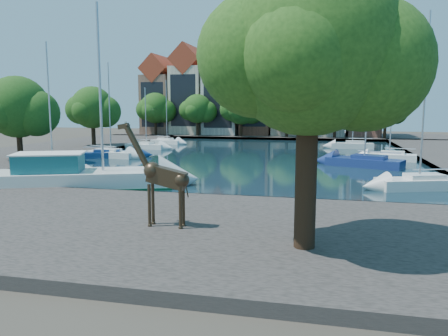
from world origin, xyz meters
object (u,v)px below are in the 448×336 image
object	(u,v)px
giraffe_statue	(161,176)
sailboat_left_a	(53,174)
sailboat_right_a	(419,181)
motorsailer	(76,174)
plane_tree	(313,54)

from	to	relation	value
giraffe_statue	sailboat_left_a	world-z (taller)	sailboat_left_a
sailboat_right_a	motorsailer	bearing A→B (deg)	-168.20
plane_tree	sailboat_left_a	size ratio (longest dim) A/B	1.02
motorsailer	plane_tree	bearing A→B (deg)	-33.59
giraffe_statue	sailboat_right_a	world-z (taller)	sailboat_right_a
sailboat_left_a	sailboat_right_a	size ratio (longest dim) A/B	0.87
motorsailer	sailboat_right_a	xyz separation A→B (m)	(23.43, 4.89, -0.36)
motorsailer	sailboat_left_a	world-z (taller)	motorsailer
giraffe_statue	motorsailer	bearing A→B (deg)	136.91
motorsailer	sailboat_left_a	size ratio (longest dim) A/B	1.22
motorsailer	giraffe_statue	bearing A→B (deg)	-43.09
giraffe_statue	sailboat_left_a	bearing A→B (deg)	139.09
plane_tree	giraffe_statue	size ratio (longest dim) A/B	2.32
plane_tree	sailboat_left_a	world-z (taller)	plane_tree
giraffe_statue	plane_tree	bearing A→B (deg)	-13.78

